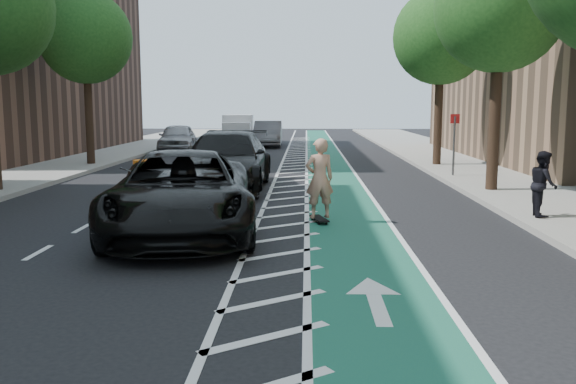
{
  "coord_description": "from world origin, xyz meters",
  "views": [
    {
      "loc": [
        1.98,
        -11.33,
        2.85
      ],
      "look_at": [
        1.62,
        0.77,
        1.1
      ],
      "focal_mm": 38.0,
      "sensor_mm": 36.0,
      "label": 1
    }
  ],
  "objects_px": {
    "suv_far": "(226,161)",
    "barrel_a": "(142,175)",
    "suv_near": "(182,193)",
    "skateboarder": "(319,178)"
  },
  "relations": [
    {
      "from": "barrel_a",
      "to": "suv_near",
      "type": "bearing_deg",
      "value": -68.31
    },
    {
      "from": "suv_far",
      "to": "barrel_a",
      "type": "distance_m",
      "value": 2.9
    },
    {
      "from": "skateboarder",
      "to": "barrel_a",
      "type": "distance_m",
      "value": 8.19
    },
    {
      "from": "suv_near",
      "to": "suv_far",
      "type": "bearing_deg",
      "value": 81.96
    },
    {
      "from": "suv_far",
      "to": "barrel_a",
      "type": "relative_size",
      "value": 6.71
    },
    {
      "from": "suv_near",
      "to": "barrel_a",
      "type": "height_order",
      "value": "suv_near"
    },
    {
      "from": "skateboarder",
      "to": "barrel_a",
      "type": "bearing_deg",
      "value": -59.26
    },
    {
      "from": "suv_near",
      "to": "barrel_a",
      "type": "bearing_deg",
      "value": 104.13
    },
    {
      "from": "suv_near",
      "to": "barrel_a",
      "type": "xyz_separation_m",
      "value": [
        -2.8,
        7.04,
        -0.44
      ]
    },
    {
      "from": "suv_near",
      "to": "barrel_a",
      "type": "relative_size",
      "value": 6.61
    }
  ]
}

